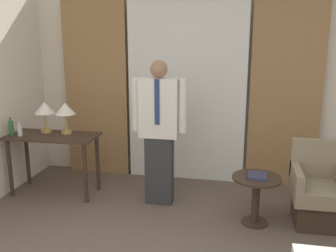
# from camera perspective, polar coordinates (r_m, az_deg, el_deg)

# --- Properties ---
(wall_back) EXTENTS (10.00, 0.06, 2.70)m
(wall_back) POSITION_cam_1_polar(r_m,az_deg,el_deg) (5.29, 3.03, 6.45)
(wall_back) COLOR silver
(wall_back) RESTS_ON ground_plane
(curtain_sheer_center) EXTENTS (1.63, 0.06, 2.58)m
(curtain_sheer_center) POSITION_cam_1_polar(r_m,az_deg,el_deg) (5.17, 2.82, 5.61)
(curtain_sheer_center) COLOR white
(curtain_sheer_center) RESTS_ON ground_plane
(curtain_drape_left) EXTENTS (0.92, 0.06, 2.58)m
(curtain_drape_left) POSITION_cam_1_polar(r_m,az_deg,el_deg) (5.51, -10.90, 5.88)
(curtain_drape_left) COLOR #997047
(curtain_drape_left) RESTS_ON ground_plane
(curtain_drape_right) EXTENTS (0.92, 0.06, 2.58)m
(curtain_drape_right) POSITION_cam_1_polar(r_m,az_deg,el_deg) (5.15, 17.49, 4.97)
(curtain_drape_right) COLOR #997047
(curtain_drape_right) RESTS_ON ground_plane
(desk) EXTENTS (1.14, 0.52, 0.78)m
(desk) POSITION_cam_1_polar(r_m,az_deg,el_deg) (4.99, -17.10, -2.78)
(desk) COLOR #38281E
(desk) RESTS_ON ground_plane
(table_lamp_left) EXTENTS (0.26, 0.26, 0.40)m
(table_lamp_left) POSITION_cam_1_polar(r_m,az_deg,el_deg) (5.06, -18.27, 2.41)
(table_lamp_left) COLOR tan
(table_lamp_left) RESTS_ON desk
(table_lamp_right) EXTENTS (0.26, 0.26, 0.40)m
(table_lamp_right) POSITION_cam_1_polar(r_m,az_deg,el_deg) (4.93, -15.38, 2.32)
(table_lamp_right) COLOR tan
(table_lamp_right) RESTS_ON desk
(bottle_near_edge) EXTENTS (0.06, 0.06, 0.17)m
(bottle_near_edge) POSITION_cam_1_polar(r_m,az_deg,el_deg) (5.04, -21.65, -0.62)
(bottle_near_edge) COLOR silver
(bottle_near_edge) RESTS_ON desk
(bottle_by_lamp) EXTENTS (0.06, 0.06, 0.23)m
(bottle_by_lamp) POSITION_cam_1_polar(r_m,az_deg,el_deg) (5.11, -22.79, -0.23)
(bottle_by_lamp) COLOR #336638
(bottle_by_lamp) RESTS_ON desk
(person) EXTENTS (0.65, 0.22, 1.74)m
(person) POSITION_cam_1_polar(r_m,az_deg,el_deg) (4.42, -1.35, -0.33)
(person) COLOR #2D2D33
(person) RESTS_ON ground_plane
(armchair) EXTENTS (0.55, 0.60, 0.89)m
(armchair) POSITION_cam_1_polar(r_m,az_deg,el_deg) (4.44, 21.80, -9.53)
(armchair) COLOR #38281E
(armchair) RESTS_ON ground_plane
(side_table) EXTENTS (0.52, 0.52, 0.54)m
(side_table) POSITION_cam_1_polar(r_m,az_deg,el_deg) (4.20, 13.26, -9.77)
(side_table) COLOR #38281E
(side_table) RESTS_ON ground_plane
(book) EXTENTS (0.20, 0.23, 0.03)m
(book) POSITION_cam_1_polar(r_m,az_deg,el_deg) (4.13, 13.45, -7.40)
(book) COLOR #2D334C
(book) RESTS_ON side_table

